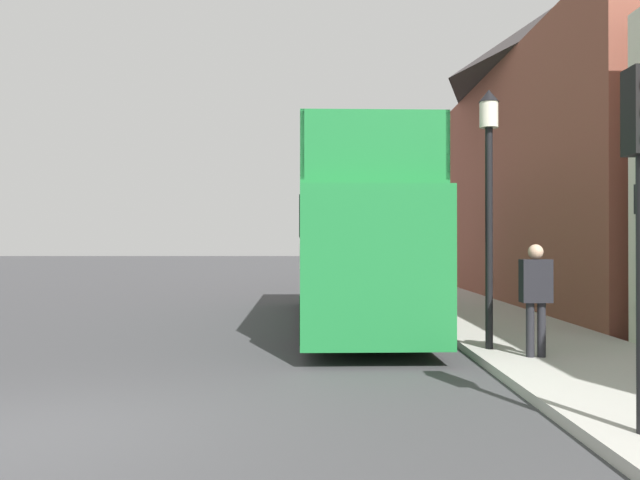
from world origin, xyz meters
TOP-DOWN VIEW (x-y plane):
  - ground_plane at (0.00, 21.00)m, footprint 144.00×144.00m
  - sidewalk at (7.21, 18.00)m, footprint 3.20×108.00m
  - brick_terrace_rear at (11.80, 15.77)m, footprint 6.00×19.23m
  - tour_bus at (3.76, 9.10)m, footprint 2.81×11.08m
  - parked_car_ahead_of_bus at (4.46, 18.17)m, footprint 1.95×4.31m
  - pedestrian_second at (6.51, 3.78)m, footprint 0.48×0.26m
  - traffic_signal at (6.13, -0.33)m, footprint 0.28×0.42m
  - lamp_post_nearest at (5.97, 4.57)m, footprint 0.35×0.35m
  - lamp_post_second at (6.23, 11.98)m, footprint 0.35×0.35m

SIDE VIEW (x-z plane):
  - ground_plane at x=0.00m, z-range 0.00..0.00m
  - sidewalk at x=7.21m, z-range 0.00..0.14m
  - parked_car_ahead_of_bus at x=4.46m, z-range -0.06..1.46m
  - pedestrian_second at x=6.51m, z-range 0.33..2.16m
  - tour_bus at x=3.76m, z-range -0.21..3.99m
  - traffic_signal at x=6.13m, z-range 0.97..4.52m
  - lamp_post_second at x=6.23m, z-range 1.00..5.40m
  - lamp_post_nearest at x=5.97m, z-range 1.01..5.56m
  - brick_terrace_rear at x=11.80m, z-range 0.00..10.75m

